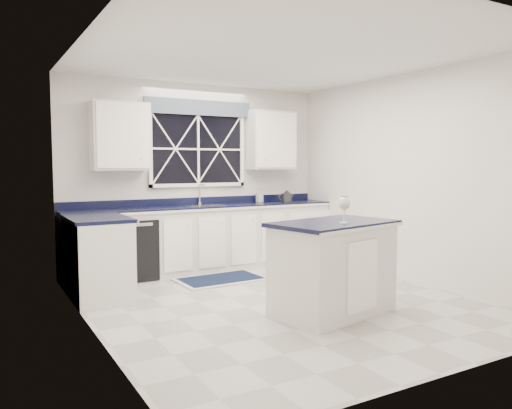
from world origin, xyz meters
TOP-DOWN VIEW (x-y plane):
  - ground at (0.00, 0.00)m, footprint 4.50×4.50m
  - back_wall at (0.00, 2.25)m, footprint 4.00×0.10m
  - base_cabinets at (-0.33, 1.78)m, footprint 3.99×1.60m
  - countertop at (0.00, 1.95)m, footprint 3.98×0.64m
  - dishwasher at (-1.10, 1.95)m, footprint 0.60×0.58m
  - window at (0.00, 2.20)m, footprint 1.65×0.09m
  - upper_cabinets at (0.00, 2.08)m, footprint 3.10×0.34m
  - faucet at (0.00, 2.14)m, footprint 0.05×0.20m
  - island at (0.26, -0.64)m, footprint 1.41×1.01m
  - rug at (-0.09, 1.28)m, footprint 1.18×0.74m
  - kettle at (1.40, 1.97)m, footprint 0.25×0.19m
  - wine_glass at (0.26, -0.80)m, footprint 0.12×0.12m
  - soap_bottle at (1.00, 2.13)m, footprint 0.09×0.09m

SIDE VIEW (x-z plane):
  - ground at x=0.00m, z-range 0.00..0.00m
  - rug at x=-0.09m, z-range 0.00..0.02m
  - dishwasher at x=-1.10m, z-range 0.00..0.82m
  - base_cabinets at x=-0.33m, z-range 0.00..0.90m
  - island at x=0.26m, z-range 0.00..0.96m
  - countertop at x=0.00m, z-range 0.90..0.94m
  - kettle at x=1.40m, z-range 0.93..1.12m
  - soap_bottle at x=1.00m, z-range 0.94..1.13m
  - faucet at x=0.00m, z-range 0.95..1.25m
  - wine_glass at x=0.26m, z-range 1.01..1.28m
  - back_wall at x=0.00m, z-range 0.00..2.70m
  - window at x=0.00m, z-range 1.20..2.46m
  - upper_cabinets at x=0.00m, z-range 1.45..2.35m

